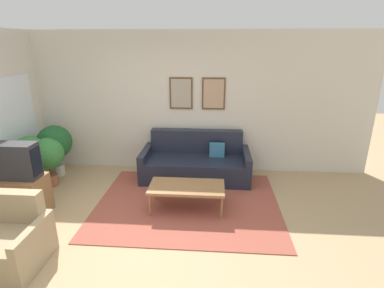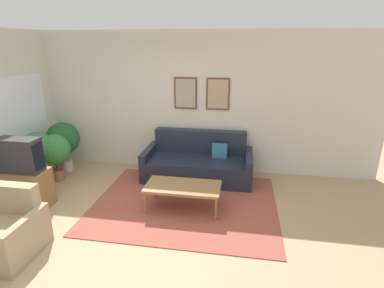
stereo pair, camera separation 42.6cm
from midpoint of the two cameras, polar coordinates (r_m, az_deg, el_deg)
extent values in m
plane|color=tan|center=(4.25, -9.23, -17.04)|extent=(16.00, 16.00, 0.00)
cube|color=#9E4C3D|center=(4.93, 1.19, -11.21)|extent=(2.89, 2.31, 0.01)
cube|color=beige|center=(5.94, -2.39, 7.89)|extent=(8.00, 0.06, 2.70)
cube|color=brown|center=(5.80, 0.91, 9.64)|extent=(0.44, 0.03, 0.60)
cube|color=#A89E89|center=(5.78, 0.88, 9.62)|extent=(0.38, 0.01, 0.54)
cube|color=brown|center=(5.74, 7.12, 9.41)|extent=(0.44, 0.03, 0.60)
cube|color=tan|center=(5.73, 7.11, 9.38)|extent=(0.38, 0.01, 0.54)
cube|color=beige|center=(6.17, -27.88, 5.83)|extent=(0.02, 1.32, 1.29)
cube|color=white|center=(6.17, -27.83, 5.83)|extent=(0.02, 1.24, 1.21)
cube|color=#1E2333|center=(5.68, 3.22, -4.70)|extent=(1.77, 0.90, 0.42)
cube|color=#1E2333|center=(5.86, 3.68, 0.53)|extent=(1.77, 0.20, 0.45)
cube|color=#1E2333|center=(5.82, -6.08, -3.44)|extent=(0.12, 0.90, 0.56)
cube|color=#1E2333|center=(5.65, 12.86, -4.57)|extent=(0.12, 0.90, 0.56)
cube|color=teal|center=(5.64, 7.44, -1.38)|extent=(0.28, 0.10, 0.28)
cube|color=olive|center=(4.60, 0.93, -8.18)|extent=(1.14, 0.57, 0.04)
cylinder|color=olive|center=(4.59, -6.26, -11.25)|extent=(0.04, 0.04, 0.36)
cylinder|color=olive|center=(4.45, 7.38, -12.35)|extent=(0.04, 0.04, 0.36)
cylinder|color=olive|center=(5.01, -4.75, -8.49)|extent=(0.04, 0.04, 0.36)
cylinder|color=olive|center=(4.88, 7.63, -9.39)|extent=(0.04, 0.04, 0.36)
cube|color=olive|center=(5.26, -27.08, -7.73)|extent=(0.69, 0.48, 0.61)
cube|color=#2D2D33|center=(5.05, -28.02, -1.92)|extent=(0.64, 0.28, 0.52)
cube|color=black|center=(4.86, -24.98, -2.19)|extent=(0.01, 0.23, 0.41)
cube|color=tan|center=(4.35, -28.94, -8.99)|extent=(0.73, 0.16, 0.38)
cube|color=tan|center=(4.08, -26.04, -15.93)|extent=(0.09, 0.76, 0.54)
cylinder|color=slate|center=(6.11, -24.84, -5.51)|extent=(0.24, 0.24, 0.28)
cylinder|color=#51381E|center=(6.03, -25.13, -3.56)|extent=(0.04, 0.04, 0.17)
sphere|color=#337A38|center=(5.92, -25.56, -0.66)|extent=(0.56, 0.56, 0.56)
cylinder|color=beige|center=(6.51, -21.04, -3.83)|extent=(0.23, 0.23, 0.22)
cylinder|color=#51381E|center=(6.44, -21.25, -2.15)|extent=(0.04, 0.04, 0.19)
sphere|color=#1E5628|center=(6.32, -21.63, 0.96)|extent=(0.64, 0.64, 0.64)
cylinder|color=#935638|center=(6.11, -22.30, -5.50)|extent=(0.22, 0.22, 0.21)
cylinder|color=#51381E|center=(6.04, -22.52, -3.86)|extent=(0.04, 0.04, 0.17)
sphere|color=#337A38|center=(5.93, -22.91, -0.98)|extent=(0.56, 0.56, 0.56)
camera|label=1|loc=(0.21, -87.57, 0.82)|focal=28.00mm
camera|label=2|loc=(0.21, 92.43, -0.82)|focal=28.00mm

